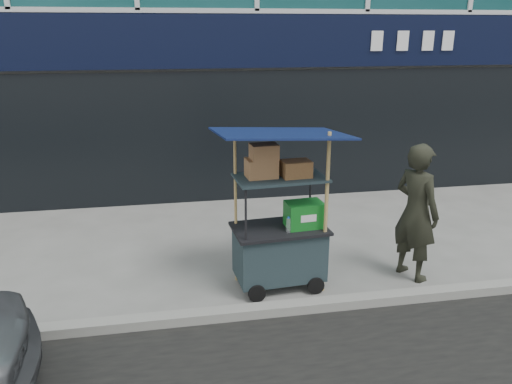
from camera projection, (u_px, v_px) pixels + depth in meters
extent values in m
plane|color=slate|center=(315.00, 301.00, 5.98)|extent=(80.00, 80.00, 0.00)
cube|color=gray|center=(320.00, 305.00, 5.78)|extent=(80.00, 0.18, 0.12)
cube|color=black|center=(257.00, 41.00, 8.69)|extent=(15.68, 0.06, 0.90)
cube|color=black|center=(257.00, 137.00, 9.26)|extent=(15.68, 0.04, 2.40)
cube|color=#1C2C2F|center=(279.00, 253.00, 6.22)|extent=(1.11, 0.71, 0.62)
cylinder|color=black|center=(257.00, 294.00, 5.93)|extent=(0.22, 0.06, 0.21)
cylinder|color=black|center=(316.00, 286.00, 6.11)|extent=(0.22, 0.06, 0.21)
cube|color=black|center=(280.00, 229.00, 6.12)|extent=(1.19, 0.78, 0.04)
cylinder|color=black|center=(246.00, 216.00, 5.65)|extent=(0.03, 0.03, 0.67)
cylinder|color=black|center=(326.00, 208.00, 5.89)|extent=(0.03, 0.03, 0.67)
cylinder|color=black|center=(236.00, 201.00, 6.14)|extent=(0.03, 0.03, 0.67)
cylinder|color=black|center=(310.00, 194.00, 6.38)|extent=(0.03, 0.03, 0.67)
cube|color=#1C2C2F|center=(280.00, 178.00, 5.91)|extent=(1.11, 0.71, 0.03)
cylinder|color=tan|center=(326.00, 215.00, 5.92)|extent=(0.05, 0.05, 2.00)
cylinder|color=tan|center=(236.00, 211.00, 6.19)|extent=(0.04, 0.04, 1.91)
cube|color=#0B123F|center=(281.00, 133.00, 5.75)|extent=(1.60, 1.18, 0.18)
cube|color=#106920|center=(304.00, 214.00, 6.09)|extent=(0.47, 0.35, 0.31)
cylinder|color=silver|center=(288.00, 225.00, 5.93)|extent=(0.06, 0.06, 0.18)
cylinder|color=blue|center=(289.00, 218.00, 5.90)|extent=(0.03, 0.03, 0.02)
cube|color=brown|center=(261.00, 168.00, 5.86)|extent=(0.38, 0.29, 0.22)
cube|color=olive|center=(296.00, 169.00, 5.88)|extent=(0.36, 0.28, 0.20)
cube|color=brown|center=(264.00, 152.00, 5.79)|extent=(0.33, 0.26, 0.18)
imported|color=black|center=(416.00, 212.00, 6.32)|extent=(0.65, 0.77, 1.79)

